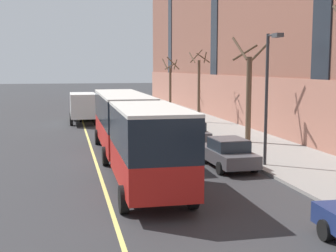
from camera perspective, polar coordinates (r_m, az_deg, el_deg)
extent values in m
plane|color=#303033|center=(26.18, -6.68, -4.18)|extent=(260.00, 260.00, 0.00)
cube|color=gray|center=(31.43, 10.56, -2.21)|extent=(5.65, 160.00, 0.15)
cube|color=#A56A58|center=(29.72, 17.81, 1.17)|extent=(0.14, 110.00, 4.40)
cube|color=#1E232B|center=(68.89, 0.24, 13.62)|extent=(0.10, 2.00, 17.81)
cube|color=red|center=(27.94, -5.61, -0.82)|extent=(2.58, 10.70, 1.29)
cube|color=black|center=(27.77, -5.64, 2.11)|extent=(2.59, 10.70, 1.57)
cube|color=silver|center=(27.71, -5.66, 3.85)|extent=(2.61, 10.70, 0.12)
cube|color=#19232D|center=(33.11, -6.67, 2.63)|extent=(2.31, 0.09, 1.18)
cube|color=orange|center=(33.07, -6.69, 3.95)|extent=(1.76, 0.07, 0.28)
cube|color=black|center=(33.32, -6.63, -0.49)|extent=(2.46, 0.14, 0.24)
cube|color=white|center=(33.22, -8.15, -0.10)|extent=(0.28, 0.06, 0.18)
cube|color=white|center=(33.38, -5.13, -0.02)|extent=(0.28, 0.06, 0.18)
cylinder|color=#595651|center=(22.08, -3.94, -0.85)|extent=(2.39, 1.02, 2.39)
cube|color=red|center=(18.49, -2.24, -4.88)|extent=(2.56, 6.68, 1.29)
cube|color=black|center=(18.25, -2.26, -0.48)|extent=(2.57, 6.68, 1.57)
cube|color=silver|center=(18.15, -2.27, 2.17)|extent=(2.58, 6.68, 0.12)
cylinder|color=black|center=(31.63, -8.61, -1.33)|extent=(0.31, 1.00, 1.00)
cylinder|color=black|center=(31.87, -4.10, -1.21)|extent=(0.31, 1.00, 1.00)
cylinder|color=black|center=(24.79, -7.65, -3.65)|extent=(0.31, 1.00, 1.00)
cylinder|color=black|center=(25.10, -1.91, -3.46)|extent=(0.31, 1.00, 1.00)
cylinder|color=black|center=(16.74, -5.44, -8.89)|extent=(0.31, 1.00, 1.00)
cylinder|color=black|center=(17.19, 3.00, -8.43)|extent=(0.31, 1.00, 1.00)
cube|color=silver|center=(47.60, -2.62, 1.73)|extent=(1.81, 4.31, 0.64)
cube|color=#232D38|center=(47.34, -2.59, 2.43)|extent=(1.57, 1.95, 0.56)
cube|color=silver|center=(47.32, -2.59, 2.80)|extent=(1.54, 1.86, 0.04)
cylinder|color=black|center=(48.82, -3.87, 1.48)|extent=(0.23, 0.64, 0.64)
cylinder|color=black|center=(49.08, -1.87, 1.53)|extent=(0.23, 0.64, 0.64)
cylinder|color=black|center=(46.20, -3.42, 1.17)|extent=(0.23, 0.64, 0.64)
cylinder|color=black|center=(46.48, -1.31, 1.21)|extent=(0.23, 0.64, 0.64)
cube|color=silver|center=(59.81, -4.63, 2.82)|extent=(1.97, 4.49, 0.64)
cube|color=#232D38|center=(59.55, -4.60, 3.38)|extent=(1.66, 2.05, 0.56)
cube|color=silver|center=(59.54, -4.60, 3.67)|extent=(1.62, 1.96, 0.04)
cylinder|color=black|center=(61.05, -5.66, 2.60)|extent=(0.24, 0.65, 0.64)
cylinder|color=black|center=(61.34, -4.03, 2.63)|extent=(0.24, 0.65, 0.64)
cylinder|color=black|center=(58.34, -5.25, 2.39)|extent=(0.24, 0.65, 0.64)
cylinder|color=black|center=(58.65, -3.54, 2.43)|extent=(0.24, 0.65, 0.64)
cube|color=#4C4C51|center=(24.18, 7.17, -3.58)|extent=(1.96, 4.66, 0.64)
cube|color=#232D38|center=(23.86, 7.39, -2.26)|extent=(1.66, 2.12, 0.56)
cube|color=#4C4C51|center=(23.81, 7.40, -1.55)|extent=(1.62, 2.03, 0.04)
cylinder|color=black|center=(25.26, 4.09, -3.82)|extent=(0.24, 0.65, 0.64)
cylinder|color=black|center=(25.86, 7.84, -3.61)|extent=(0.24, 0.65, 0.64)
cylinder|color=black|center=(22.62, 6.37, -5.14)|extent=(0.24, 0.65, 0.64)
cylinder|color=black|center=(23.29, 10.48, -4.86)|extent=(0.24, 0.65, 0.64)
cylinder|color=black|center=(14.94, 18.61, -11.95)|extent=(0.24, 0.65, 0.64)
cube|color=#4C4C51|center=(31.58, 2.80, -1.01)|extent=(1.76, 4.33, 0.64)
cube|color=#232D38|center=(31.30, 2.90, 0.02)|extent=(1.53, 1.96, 0.56)
cube|color=#4C4C51|center=(31.26, 2.91, 0.56)|extent=(1.49, 1.87, 0.04)
cylinder|color=black|center=(32.72, 0.79, -1.29)|extent=(0.23, 0.64, 0.64)
cylinder|color=black|center=(33.12, 3.62, -1.20)|extent=(0.23, 0.64, 0.64)
cylinder|color=black|center=(30.15, 1.89, -2.02)|extent=(0.23, 0.64, 0.64)
cylinder|color=black|center=(30.58, 4.95, -1.91)|extent=(0.23, 0.64, 0.64)
cube|color=#4C4C51|center=(38.69, -0.28, 0.50)|extent=(1.90, 4.79, 0.64)
cube|color=#232D38|center=(38.39, -0.20, 1.34)|extent=(1.59, 2.19, 0.56)
cube|color=#4C4C51|center=(38.37, -0.20, 1.79)|extent=(1.55, 2.09, 0.04)
cylinder|color=black|center=(39.95, -1.97, 0.24)|extent=(0.24, 0.65, 0.64)
cylinder|color=black|center=(40.34, 0.36, 0.31)|extent=(0.24, 0.65, 0.64)
cylinder|color=black|center=(37.11, -0.98, -0.29)|extent=(0.24, 0.65, 0.64)
cylinder|color=black|center=(37.54, 1.51, -0.20)|extent=(0.24, 0.65, 0.64)
cube|color=#23603D|center=(53.56, -3.69, 2.33)|extent=(1.92, 4.60, 0.64)
cube|color=#232D38|center=(53.29, -3.67, 2.95)|extent=(1.62, 2.10, 0.56)
cube|color=#23603D|center=(53.27, -3.67, 3.27)|extent=(1.58, 2.01, 0.04)
cylinder|color=black|center=(54.89, -4.75, 2.10)|extent=(0.24, 0.65, 0.64)
cylinder|color=black|center=(55.08, -2.97, 2.13)|extent=(0.24, 0.65, 0.64)
cylinder|color=black|center=(52.10, -4.45, 1.83)|extent=(0.24, 0.65, 0.64)
cylinder|color=black|center=(52.30, -2.58, 1.87)|extent=(0.24, 0.65, 0.64)
cube|color=silver|center=(42.71, -10.34, 2.52)|extent=(2.22, 4.58, 2.12)
cube|color=silver|center=(46.07, -10.46, 2.21)|extent=(2.10, 1.71, 1.60)
cube|color=#1E2833|center=(46.93, -10.50, 2.60)|extent=(1.87, 0.09, 0.80)
cylinder|color=black|center=(46.13, -11.73, 1.15)|extent=(0.26, 0.84, 0.84)
cylinder|color=black|center=(46.19, -9.14, 1.21)|extent=(0.26, 0.84, 0.84)
cylinder|color=black|center=(42.30, -11.69, 0.62)|extent=(0.26, 0.84, 0.84)
cylinder|color=black|center=(42.36, -8.86, 0.69)|extent=(0.26, 0.84, 0.84)
cube|color=yellow|center=(46.26, -9.61, 1.48)|extent=(1.75, 4.38, 0.64)
cube|color=#232D38|center=(45.99, -9.61, 2.20)|extent=(1.53, 1.97, 0.56)
cube|color=yellow|center=(45.96, -9.62, 2.57)|extent=(1.50, 1.89, 0.04)
cylinder|color=black|center=(47.60, -10.71, 1.23)|extent=(0.22, 0.64, 0.64)
cylinder|color=black|center=(47.69, -8.67, 1.28)|extent=(0.22, 0.64, 0.64)
cylinder|color=black|center=(44.91, -10.59, 0.88)|extent=(0.22, 0.64, 0.64)
cylinder|color=black|center=(44.99, -8.43, 0.94)|extent=(0.22, 0.64, 0.64)
cylinder|color=brown|center=(31.52, 9.80, 3.16)|extent=(0.36, 0.36, 5.67)
cylinder|color=brown|center=(32.00, 11.17, 8.91)|extent=(0.63, 1.80, 1.26)
cylinder|color=brown|center=(32.25, 9.37, 8.83)|extent=(1.76, 0.19, 1.13)
cylinder|color=brown|center=(31.01, 8.75, 9.33)|extent=(0.57, 1.67, 1.56)
cylinder|color=brown|center=(42.78, 3.78, 4.24)|extent=(0.24, 0.24, 5.63)
cylinder|color=brown|center=(42.82, 4.56, 8.34)|extent=(0.26, 1.19, 0.99)
cylinder|color=brown|center=(43.26, 3.46, 8.50)|extent=(1.24, 0.34, 1.23)
cylinder|color=brown|center=(42.49, 2.96, 8.35)|extent=(0.25, 1.41, 0.98)
cylinder|color=brown|center=(42.15, 4.30, 8.29)|extent=(1.39, 0.48, 0.89)
cylinder|color=brown|center=(54.33, 0.28, 4.52)|extent=(0.28, 0.28, 4.97)
cylinder|color=brown|center=(54.42, 0.91, 7.50)|extent=(0.15, 1.30, 1.17)
cylinder|color=brown|center=(54.91, 0.28, 7.31)|extent=(1.32, 0.42, 0.82)
cylinder|color=brown|center=(53.99, -0.38, 7.56)|extent=(0.44, 1.43, 1.28)
cylinder|color=brown|center=(53.59, 0.63, 7.66)|extent=(1.60, 0.48, 1.47)
cylinder|color=#2D2D30|center=(24.20, 11.90, 3.09)|extent=(0.16, 0.16, 6.64)
cylinder|color=#2D2D30|center=(23.70, 12.66, 10.78)|extent=(0.10, 1.10, 0.10)
cube|color=#3D3D3F|center=(23.19, 13.24, 10.72)|extent=(0.36, 0.60, 0.20)
cube|color=#E0D66B|center=(29.04, -9.21, -3.09)|extent=(0.16, 140.00, 0.01)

